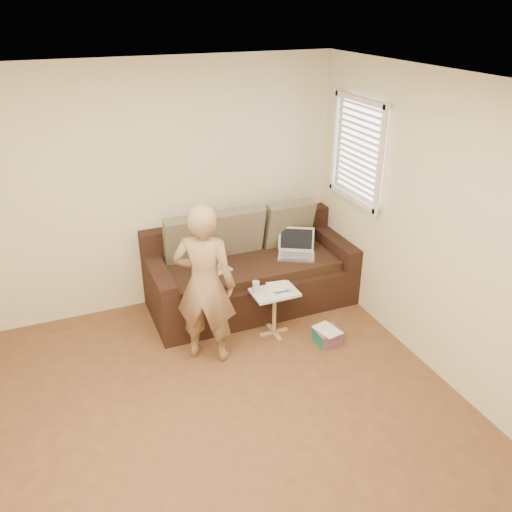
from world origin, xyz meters
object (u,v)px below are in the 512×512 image
object	(u,v)px
person	(205,285)
laptop_silver	(296,257)
laptop_white	(216,271)
drinking_glass	(256,287)
sofa	(251,270)
striped_box	(327,336)
side_table	(274,312)

from	to	relation	value
person	laptop_silver	bearing A→B (deg)	-120.20
laptop_silver	laptop_white	size ratio (longest dim) A/B	1.36
laptop_white	drinking_glass	xyz separation A→B (m)	(0.23, -0.52, 0.03)
laptop_white	person	size ratio (longest dim) A/B	0.19
sofa	striped_box	distance (m)	1.12
laptop_silver	drinking_glass	world-z (taller)	laptop_silver
sofa	person	distance (m)	1.09
drinking_glass	laptop_silver	bearing A→B (deg)	35.90
laptop_silver	sofa	bearing A→B (deg)	-159.38
laptop_silver	drinking_glass	size ratio (longest dim) A/B	3.32
drinking_glass	striped_box	size ratio (longest dim) A/B	0.50
laptop_silver	striped_box	xyz separation A→B (m)	(-0.10, -0.90, -0.44)
drinking_glass	sofa	bearing A→B (deg)	72.22
person	side_table	distance (m)	0.91
person	sofa	bearing A→B (deg)	-103.36
person	drinking_glass	world-z (taller)	person
sofa	laptop_silver	xyz separation A→B (m)	(0.51, -0.07, 0.10)
laptop_white	drinking_glass	bearing A→B (deg)	-83.26
laptop_silver	side_table	world-z (taller)	laptop_silver
person	striped_box	distance (m)	1.37
drinking_glass	striped_box	xyz separation A→B (m)	(0.60, -0.40, -0.47)
person	striped_box	size ratio (longest dim) A/B	6.44
striped_box	sofa	bearing A→B (deg)	112.82
striped_box	laptop_silver	bearing A→B (deg)	83.95
drinking_glass	striped_box	world-z (taller)	drinking_glass
sofa	person	size ratio (longest dim) A/B	1.42
sofa	laptop_silver	distance (m)	0.52
side_table	striped_box	world-z (taller)	side_table
person	drinking_glass	bearing A→B (deg)	-132.69
person	side_table	world-z (taller)	person
person	side_table	xyz separation A→B (m)	(0.74, 0.10, -0.53)
striped_box	person	bearing A→B (deg)	167.62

